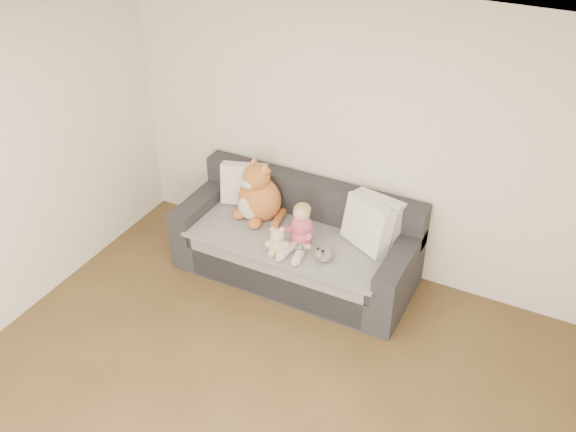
# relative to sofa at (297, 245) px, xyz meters

# --- Properties ---
(room_shell) EXTENTS (5.00, 5.00, 5.00)m
(room_shell) POSITION_rel_sofa_xyz_m (0.36, -1.64, 0.99)
(room_shell) COLOR brown
(room_shell) RESTS_ON ground
(sofa) EXTENTS (2.20, 0.94, 0.85)m
(sofa) POSITION_rel_sofa_xyz_m (0.00, 0.00, 0.00)
(sofa) COLOR #232428
(sofa) RESTS_ON ground
(cushion_left) EXTENTS (0.48, 0.32, 0.42)m
(cushion_left) POSITION_rel_sofa_xyz_m (-0.68, 0.21, 0.36)
(cushion_left) COLOR white
(cushion_left) RESTS_ON sofa
(cushion_right_back) EXTENTS (0.49, 0.29, 0.44)m
(cushion_right_back) POSITION_rel_sofa_xyz_m (0.67, 0.22, 0.37)
(cushion_right_back) COLOR white
(cushion_right_back) RESTS_ON sofa
(cushion_right_front) EXTENTS (0.52, 0.41, 0.45)m
(cushion_right_front) POSITION_rel_sofa_xyz_m (0.64, 0.09, 0.38)
(cushion_right_front) COLOR white
(cushion_right_front) RESTS_ON sofa
(toddler) EXTENTS (0.31, 0.44, 0.43)m
(toddler) POSITION_rel_sofa_xyz_m (0.13, -0.20, 0.34)
(toddler) COLOR #C74663
(toddler) RESTS_ON sofa
(plush_cat) EXTENTS (0.49, 0.44, 0.64)m
(plush_cat) POSITION_rel_sofa_xyz_m (-0.42, 0.04, 0.40)
(plush_cat) COLOR #A26624
(plush_cat) RESTS_ON sofa
(teddy_bear) EXTENTS (0.21, 0.17, 0.28)m
(teddy_bear) POSITION_rel_sofa_xyz_m (-0.01, -0.38, 0.27)
(teddy_bear) COLOR beige
(teddy_bear) RESTS_ON sofa
(plush_cow) EXTENTS (0.13, 0.20, 0.16)m
(plush_cow) POSITION_rel_sofa_xyz_m (0.40, -0.30, 0.23)
(plush_cow) COLOR white
(plush_cow) RESTS_ON sofa
(sippy_cup) EXTENTS (0.10, 0.07, 0.11)m
(sippy_cup) POSITION_rel_sofa_xyz_m (0.18, -0.32, 0.22)
(sippy_cup) COLOR #693AA0
(sippy_cup) RESTS_ON sofa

